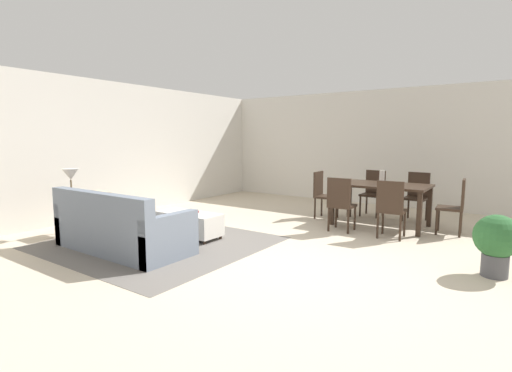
# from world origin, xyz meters

# --- Properties ---
(ground_plane) EXTENTS (10.80, 10.80, 0.00)m
(ground_plane) POSITION_xyz_m (0.00, 0.00, 0.00)
(ground_plane) COLOR beige
(wall_back) EXTENTS (9.00, 0.12, 2.70)m
(wall_back) POSITION_xyz_m (0.00, 5.00, 1.35)
(wall_back) COLOR silver
(wall_back) RESTS_ON ground_plane
(wall_left) EXTENTS (0.12, 11.00, 2.70)m
(wall_left) POSITION_xyz_m (-4.50, 0.50, 1.35)
(wall_left) COLOR silver
(wall_left) RESTS_ON ground_plane
(area_rug) EXTENTS (3.00, 2.80, 0.01)m
(area_rug) POSITION_xyz_m (-2.05, -0.33, 0.00)
(area_rug) COLOR slate
(area_rug) RESTS_ON ground_plane
(couch) EXTENTS (2.05, 0.88, 0.86)m
(couch) POSITION_xyz_m (-2.18, -0.90, 0.29)
(couch) COLOR slate
(couch) RESTS_ON ground_plane
(ottoman_table) EXTENTS (1.10, 0.47, 0.40)m
(ottoman_table) POSITION_xyz_m (-1.93, 0.18, 0.23)
(ottoman_table) COLOR silver
(ottoman_table) RESTS_ON ground_plane
(side_table) EXTENTS (0.40, 0.40, 0.57)m
(side_table) POSITION_xyz_m (-3.50, -0.83, 0.45)
(side_table) COLOR brown
(side_table) RESTS_ON ground_plane
(table_lamp) EXTENTS (0.26, 0.26, 0.53)m
(table_lamp) POSITION_xyz_m (-3.50, -0.83, 0.98)
(table_lamp) COLOR brown
(table_lamp) RESTS_ON side_table
(dining_table) EXTENTS (1.61, 0.96, 0.76)m
(dining_table) POSITION_xyz_m (0.34, 2.73, 0.67)
(dining_table) COLOR #332319
(dining_table) RESTS_ON ground_plane
(dining_chair_near_left) EXTENTS (0.41, 0.41, 0.92)m
(dining_chair_near_left) POSITION_xyz_m (-0.08, 1.90, 0.52)
(dining_chair_near_left) COLOR #332319
(dining_chair_near_left) RESTS_ON ground_plane
(dining_chair_near_right) EXTENTS (0.42, 0.42, 0.92)m
(dining_chair_near_right) POSITION_xyz_m (0.74, 1.92, 0.52)
(dining_chair_near_right) COLOR #332319
(dining_chair_near_right) RESTS_ON ground_plane
(dining_chair_far_left) EXTENTS (0.42, 0.42, 0.92)m
(dining_chair_far_left) POSITION_xyz_m (-0.07, 3.59, 0.52)
(dining_chair_far_left) COLOR #332319
(dining_chair_far_left) RESTS_ON ground_plane
(dining_chair_far_right) EXTENTS (0.43, 0.43, 0.92)m
(dining_chair_far_right) POSITION_xyz_m (0.76, 3.61, 0.52)
(dining_chair_far_right) COLOR #332319
(dining_chair_far_right) RESTS_ON ground_plane
(dining_chair_head_east) EXTENTS (0.43, 0.43, 0.92)m
(dining_chair_head_east) POSITION_xyz_m (1.54, 2.78, 0.52)
(dining_chair_head_east) COLOR #332319
(dining_chair_head_east) RESTS_ON ground_plane
(dining_chair_head_west) EXTENTS (0.42, 0.42, 0.92)m
(dining_chair_head_west) POSITION_xyz_m (-0.81, 2.76, 0.52)
(dining_chair_head_west) COLOR #332319
(dining_chair_head_west) RESTS_ON ground_plane
(vase_centerpiece) EXTENTS (0.09, 0.09, 0.25)m
(vase_centerpiece) POSITION_xyz_m (0.34, 2.74, 0.88)
(vase_centerpiece) COLOR silver
(vase_centerpiece) RESTS_ON dining_table
(book_on_ottoman) EXTENTS (0.29, 0.25, 0.03)m
(book_on_ottoman) POSITION_xyz_m (-1.88, 0.15, 0.41)
(book_on_ottoman) COLOR maroon
(book_on_ottoman) RESTS_ON ottoman_table
(potted_plant) EXTENTS (0.49, 0.49, 0.72)m
(potted_plant) POSITION_xyz_m (2.19, 0.92, 0.42)
(potted_plant) COLOR #4C4C51
(potted_plant) RESTS_ON ground_plane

